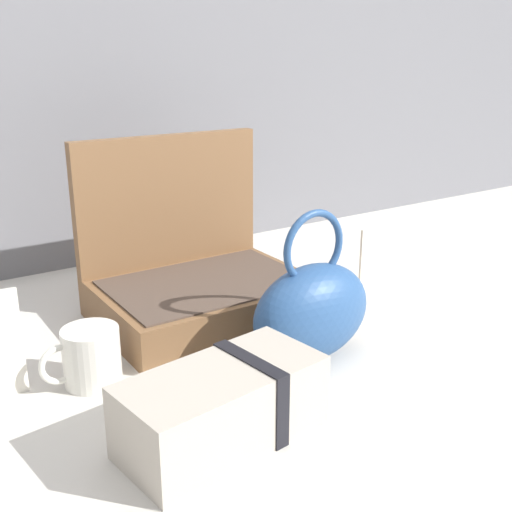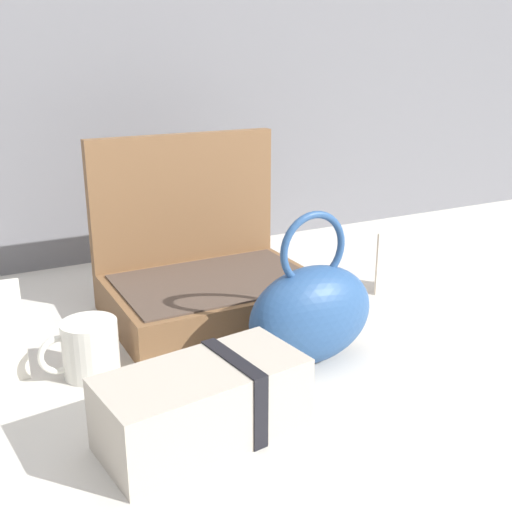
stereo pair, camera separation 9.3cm
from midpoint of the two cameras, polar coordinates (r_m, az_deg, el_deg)
ground_plane at (r=1.01m, az=-3.23°, el=-8.59°), size 6.00×6.00×0.00m
open_suitcase at (r=1.12m, az=-8.05°, el=-1.90°), size 0.36×0.28×0.31m
teal_pouch_handbag at (r=0.95m, az=2.36°, el=-5.05°), size 0.22×0.12×0.24m
cream_toiletry_bag at (r=0.78m, az=-6.43°, el=-13.52°), size 0.26×0.15×0.10m
coffee_mug at (r=0.94m, az=-17.80°, el=-8.85°), size 0.12×0.08×0.08m
info_card_left at (r=1.26m, az=9.43°, el=-0.13°), size 0.11×0.02×0.13m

